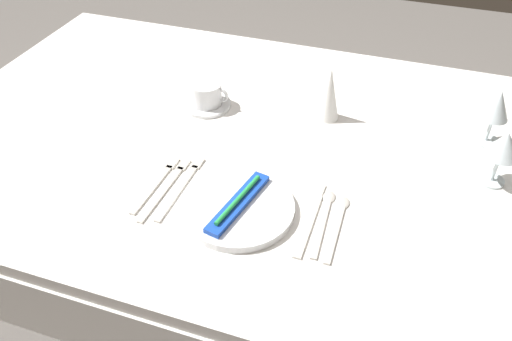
% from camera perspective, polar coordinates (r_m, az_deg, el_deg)
% --- Properties ---
extents(ground_plane, '(6.00, 6.00, 0.00)m').
position_cam_1_polar(ground_plane, '(1.85, 0.86, -15.41)').
color(ground_plane, slate).
extents(dining_table, '(1.80, 1.11, 0.74)m').
position_cam_1_polar(dining_table, '(1.37, 1.12, 0.49)').
color(dining_table, white).
rests_on(dining_table, ground).
extents(dinner_plate, '(0.24, 0.24, 0.02)m').
position_cam_1_polar(dinner_plate, '(1.12, -1.97, -4.19)').
color(dinner_plate, white).
rests_on(dinner_plate, dining_table).
extents(toothbrush_package, '(0.08, 0.21, 0.02)m').
position_cam_1_polar(toothbrush_package, '(1.10, -1.99, -3.56)').
color(toothbrush_package, blue).
rests_on(toothbrush_package, dinner_plate).
extents(fork_outer, '(0.02, 0.23, 0.00)m').
position_cam_1_polar(fork_outer, '(1.19, -8.13, -1.61)').
color(fork_outer, beige).
rests_on(fork_outer, dining_table).
extents(fork_inner, '(0.03, 0.23, 0.00)m').
position_cam_1_polar(fork_inner, '(1.19, -9.81, -1.73)').
color(fork_inner, beige).
rests_on(fork_inner, dining_table).
extents(fork_salad, '(0.03, 0.21, 0.00)m').
position_cam_1_polar(fork_salad, '(1.21, -10.84, -1.25)').
color(fork_salad, beige).
rests_on(fork_salad, dining_table).
extents(dinner_knife, '(0.02, 0.23, 0.00)m').
position_cam_1_polar(dinner_knife, '(1.10, 5.99, -5.53)').
color(dinner_knife, beige).
rests_on(dinner_knife, dining_table).
extents(spoon_soup, '(0.03, 0.21, 0.01)m').
position_cam_1_polar(spoon_soup, '(1.12, 7.60, -4.85)').
color(spoon_soup, beige).
rests_on(spoon_soup, dining_table).
extents(spoon_dessert, '(0.03, 0.20, 0.01)m').
position_cam_1_polar(spoon_dessert, '(1.11, 9.12, -5.42)').
color(spoon_dessert, beige).
rests_on(spoon_dessert, dining_table).
extents(saucer_left, '(0.13, 0.13, 0.01)m').
position_cam_1_polar(saucer_left, '(1.45, -5.46, 7.29)').
color(saucer_left, white).
rests_on(saucer_left, dining_table).
extents(coffee_cup_left, '(0.11, 0.09, 0.06)m').
position_cam_1_polar(coffee_cup_left, '(1.43, -5.49, 8.49)').
color(coffee_cup_left, white).
rests_on(coffee_cup_left, saucer_left).
extents(wine_glass_centre, '(0.08, 0.08, 0.14)m').
position_cam_1_polar(wine_glass_centre, '(1.25, 25.76, 2.40)').
color(wine_glass_centre, silver).
rests_on(wine_glass_centre, dining_table).
extents(wine_glass_left, '(0.07, 0.07, 0.15)m').
position_cam_1_polar(wine_glass_left, '(1.39, 25.10, 6.32)').
color(wine_glass_left, silver).
rests_on(wine_glass_left, dining_table).
extents(napkin_folded, '(0.06, 0.06, 0.15)m').
position_cam_1_polar(napkin_folded, '(1.38, 8.12, 8.41)').
color(napkin_folded, white).
rests_on(napkin_folded, dining_table).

